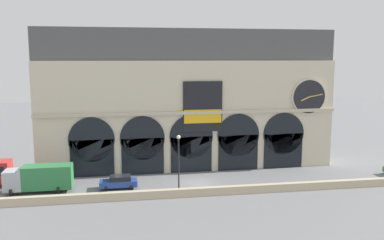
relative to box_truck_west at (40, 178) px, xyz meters
The scene contains 6 objects.
ground_plane 18.70m from the box_truck_west, ahead, with size 200.00×200.00×0.00m, color slate.
quay_parapet_wall 19.17m from the box_truck_west, 13.32° to the right, with size 90.00×0.70×0.94m, color #BCAD8C.
station_building 21.45m from the box_truck_west, 21.64° to the left, with size 40.53×4.51×19.25m.
box_truck_west is the anchor object (origin of this frame).
car_midwest 9.04m from the box_truck_west, ahead, with size 4.40×2.22×1.55m.
street_lamp_quayside 16.36m from the box_truck_west, 12.93° to the right, with size 0.44×0.44×6.90m.
Camera 1 is at (-8.68, -47.93, 15.40)m, focal length 38.00 mm.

